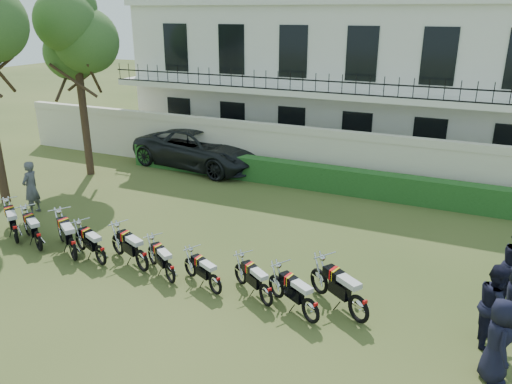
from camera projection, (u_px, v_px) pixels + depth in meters
ground at (215, 263)px, 14.19m from camera, size 100.00×100.00×0.00m
perimeter_wall at (308, 154)px, 20.64m from camera, size 30.00×0.35×2.30m
hedge at (325, 178)px, 19.79m from camera, size 18.00×0.60×1.00m
building at (348, 76)px, 24.86m from camera, size 20.40×9.60×7.40m
tree_west_near at (75, 34)px, 19.94m from camera, size 3.40×3.20×7.90m
motorcycle_0 at (15, 229)px, 15.19m from camera, size 1.72×1.20×1.10m
motorcycle_1 at (38, 236)px, 14.72m from camera, size 1.76×1.04×1.07m
motorcycle_2 at (72, 244)px, 14.14m from camera, size 1.83×1.24×1.16m
motorcycle_3 at (100, 250)px, 13.91m from camera, size 1.76×0.86×1.02m
motorcycle_4 at (142, 255)px, 13.55m from camera, size 1.86×0.93×1.08m
motorcycle_5 at (170, 268)px, 12.99m from camera, size 1.54×1.02×0.96m
motorcycle_6 at (215, 280)px, 12.48m from camera, size 1.55×0.85×0.92m
motorcycle_7 at (266, 290)px, 11.97m from camera, size 1.52×1.06×0.97m
motorcycle_8 at (311, 305)px, 11.31m from camera, size 1.68×1.06×1.04m
motorcycle_9 at (359, 303)px, 11.30m from camera, size 1.81×1.29×1.16m
suv at (201, 148)px, 22.70m from camera, size 6.64×3.74×1.75m
inspector at (31, 188)px, 17.38m from camera, size 0.56×0.76×1.90m
officer_0 at (498, 340)px, 9.48m from camera, size 0.71×0.94×1.73m
officer_1 at (495, 305)px, 10.49m from camera, size 0.80×0.98×1.87m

